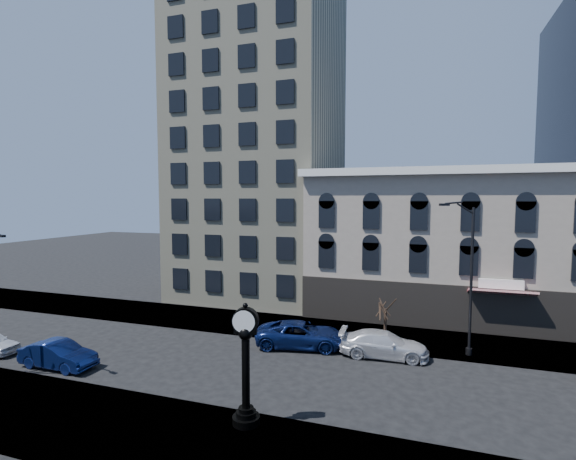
% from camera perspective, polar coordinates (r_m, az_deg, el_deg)
% --- Properties ---
extents(ground, '(160.00, 160.00, 0.00)m').
position_cam_1_polar(ground, '(26.78, -7.14, -17.87)').
color(ground, black).
rests_on(ground, ground).
extents(sidewalk_far, '(160.00, 6.00, 0.12)m').
position_cam_1_polar(sidewalk_far, '(33.72, -1.09, -12.99)').
color(sidewalk_far, gray).
rests_on(sidewalk_far, ground).
extents(sidewalk_near, '(160.00, 6.00, 0.12)m').
position_cam_1_polar(sidewalk_near, '(20.56, -17.86, -25.13)').
color(sidewalk_near, gray).
rests_on(sidewalk_near, ground).
extents(cream_tower, '(15.90, 15.40, 42.50)m').
position_cam_1_polar(cream_tower, '(45.48, -3.89, 16.02)').
color(cream_tower, '#BCB698').
rests_on(cream_tower, ground).
extents(victorian_row, '(22.60, 11.19, 12.50)m').
position_cam_1_polar(victorian_row, '(38.44, 20.19, -2.06)').
color(victorian_row, gray).
rests_on(victorian_row, ground).
extents(street_clock, '(1.24, 1.24, 5.45)m').
position_cam_1_polar(street_clock, '(19.44, -5.80, -18.45)').
color(street_clock, black).
rests_on(street_clock, sidewalk_near).
extents(street_lamp_far, '(2.44, 1.25, 9.99)m').
position_cam_1_polar(street_lamp_far, '(28.21, 22.64, -0.97)').
color(street_lamp_far, black).
rests_on(street_lamp_far, sidewalk_far).
extents(bare_tree_far, '(2.29, 2.29, 3.93)m').
position_cam_1_polar(bare_tree_far, '(29.64, 13.20, -9.48)').
color(bare_tree_far, '#312218').
rests_on(bare_tree_far, sidewalk_far).
extents(car_near_b, '(4.76, 1.68, 1.57)m').
position_cam_1_polar(car_near_b, '(29.42, -28.91, -14.69)').
color(car_near_b, '#0C194C').
rests_on(car_near_b, ground).
extents(car_far_a, '(6.53, 3.89, 1.70)m').
position_cam_1_polar(car_far_a, '(29.26, 1.79, -14.10)').
color(car_far_a, '#0C194C').
rests_on(car_far_a, ground).
extents(car_far_b, '(5.69, 2.57, 1.62)m').
position_cam_1_polar(car_far_b, '(28.25, 12.95, -14.99)').
color(car_far_b, silver).
rests_on(car_far_b, ground).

